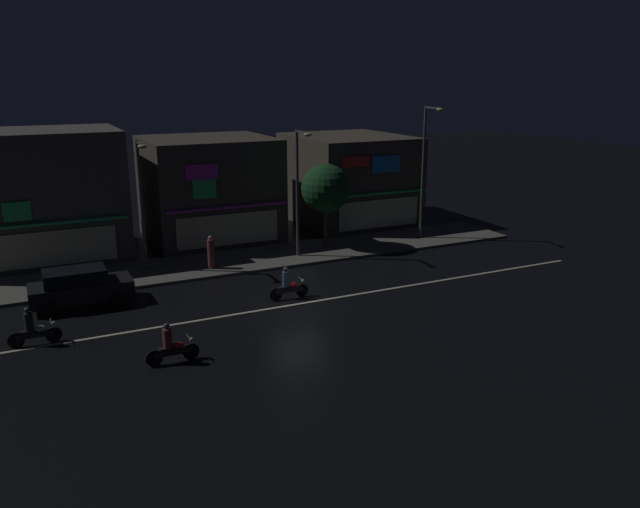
{
  "coord_description": "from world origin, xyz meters",
  "views": [
    {
      "loc": [
        -10.54,
        -24.16,
        9.75
      ],
      "look_at": [
        2.08,
        1.97,
        1.56
      ],
      "focal_mm": 35.55,
      "sensor_mm": 36.0,
      "label": 1
    }
  ],
  "objects": [
    {
      "name": "street_tree",
      "position": [
        5.26,
        7.83,
        3.56
      ],
      "size": [
        2.8,
        2.8,
        4.83
      ],
      "color": "#473323",
      "rests_on": "sidewalk_far"
    },
    {
      "name": "storefront_right_block",
      "position": [
        -9.96,
        12.86,
        3.5
      ],
      "size": [
        9.46,
        6.53,
        7.01
      ],
      "color": "#56514C",
      "rests_on": "ground"
    },
    {
      "name": "motorcycle_opposite_lane",
      "position": [
        -6.37,
        -3.5,
        0.63
      ],
      "size": [
        1.9,
        0.6,
        1.52
      ],
      "rotation": [
        0.0,
        0.0,
        3.03
      ],
      "color": "black",
      "rests_on": "ground"
    },
    {
      "name": "parked_car_near_kerb",
      "position": [
        -8.61,
        4.01,
        0.87
      ],
      "size": [
        4.3,
        1.98,
        1.67
      ],
      "rotation": [
        0.0,
        0.0,
        3.14
      ],
      "color": "black",
      "rests_on": "ground"
    },
    {
      "name": "motorcycle_following",
      "position": [
        -10.66,
        0.28,
        0.63
      ],
      "size": [
        1.9,
        0.6,
        1.52
      ],
      "rotation": [
        0.0,
        0.0,
        -0.12
      ],
      "color": "black",
      "rests_on": "ground"
    },
    {
      "name": "streetlamp_mid",
      "position": [
        3.05,
        6.57,
        4.23
      ],
      "size": [
        0.44,
        1.64,
        6.91
      ],
      "color": "#47494C",
      "rests_on": "sidewalk_far"
    },
    {
      "name": "motorcycle_lead",
      "position": [
        -0.07,
        0.86,
        0.63
      ],
      "size": [
        1.9,
        0.6,
        1.52
      ],
      "rotation": [
        0.0,
        0.0,
        0.13
      ],
      "color": "black",
      "rests_on": "ground"
    },
    {
      "name": "storefront_center_block",
      "position": [
        -0.0,
        13.23,
        3.09
      ],
      "size": [
        7.44,
        7.28,
        6.19
      ],
      "color": "#4C443A",
      "rests_on": "ground"
    },
    {
      "name": "ground_plane",
      "position": [
        0.0,
        0.0,
        0.0
      ],
      "size": [
        140.0,
        140.0,
        0.0
      ],
      "primitive_type": "plane",
      "color": "black"
    },
    {
      "name": "streetlamp_east",
      "position": [
        11.5,
        7.06,
        4.76
      ],
      "size": [
        0.44,
        1.64,
        7.93
      ],
      "color": "#47494C",
      "rests_on": "sidewalk_far"
    },
    {
      "name": "traffic_cone",
      "position": [
        -7.89,
        4.29,
        0.28
      ],
      "size": [
        0.36,
        0.36,
        0.55
      ],
      "primitive_type": "cone",
      "color": "orange",
      "rests_on": "ground"
    },
    {
      "name": "sidewalk_far",
      "position": [
        0.0,
        7.44,
        0.07
      ],
      "size": [
        33.21,
        4.48,
        0.14
      ],
      "primitive_type": "cube",
      "color": "#5B5954",
      "rests_on": "ground"
    },
    {
      "name": "pedestrian_on_sidewalk",
      "position": [
        -1.96,
        6.54,
        0.94
      ],
      "size": [
        0.36,
        0.36,
        1.73
      ],
      "rotation": [
        0.0,
        0.0,
        6.08
      ],
      "color": "brown",
      "rests_on": "sidewalk_far"
    },
    {
      "name": "streetlamp_west",
      "position": [
        -5.05,
        7.54,
        4.06
      ],
      "size": [
        0.44,
        1.64,
        6.59
      ],
      "color": "#47494C",
      "rests_on": "sidewalk_far"
    },
    {
      "name": "lane_divider_stripe",
      "position": [
        0.0,
        0.0,
        0.01
      ],
      "size": [
        31.55,
        0.16,
        0.01
      ],
      "primitive_type": "cube",
      "color": "beige",
      "rests_on": "ground"
    },
    {
      "name": "storefront_left_block",
      "position": [
        9.96,
        13.87,
        2.93
      ],
      "size": [
        7.15,
        8.56,
        5.87
      ],
      "color": "#4C443A",
      "rests_on": "ground"
    }
  ]
}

